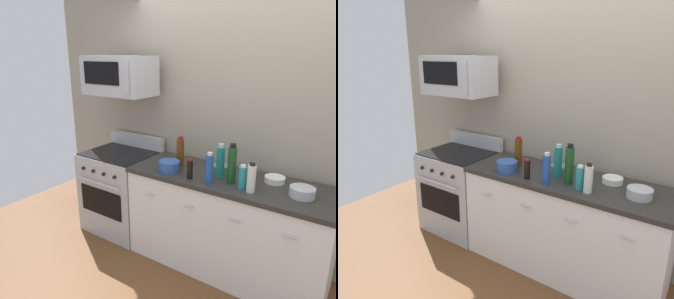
{
  "view_description": "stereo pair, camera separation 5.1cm",
  "coord_description": "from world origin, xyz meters",
  "views": [
    {
      "loc": [
        1.03,
        -2.44,
        1.98
      ],
      "look_at": [
        -0.61,
        -0.05,
        1.09
      ],
      "focal_mm": 33.87,
      "sensor_mm": 36.0,
      "label": 1
    },
    {
      "loc": [
        1.07,
        -2.41,
        1.98
      ],
      "look_at": [
        -0.61,
        -0.05,
        1.09
      ],
      "focal_mm": 33.87,
      "sensor_mm": 36.0,
      "label": 2
    }
  ],
  "objects": [
    {
      "name": "bottle_soy_sauce_dark",
      "position": [
        -0.28,
        -0.2,
        1.01
      ],
      "size": [
        0.05,
        0.05,
        0.18
      ],
      "color": "black",
      "rests_on": "countertop_slab"
    },
    {
      "name": "bottle_soda_blue",
      "position": [
        -0.09,
        -0.2,
        1.05
      ],
      "size": [
        0.06,
        0.06,
        0.27
      ],
      "color": "#1E4CA5",
      "rests_on": "countertop_slab"
    },
    {
      "name": "range_oven",
      "position": [
        -1.3,
        0.0,
        0.47
      ],
      "size": [
        0.76,
        0.69,
        1.07
      ],
      "color": "#B7BABF",
      "rests_on": "ground_plane"
    },
    {
      "name": "microwave",
      "position": [
        -1.3,
        0.05,
        1.75
      ],
      "size": [
        0.74,
        0.44,
        0.4
      ],
      "color": "#B7BABF"
    },
    {
      "name": "bottle_wine_amber",
      "position": [
        -0.51,
        0.02,
        1.06
      ],
      "size": [
        0.07,
        0.07,
        0.3
      ],
      "color": "#59330F",
      "rests_on": "countertop_slab"
    },
    {
      "name": "counter_unit",
      "position": [
        0.0,
        -0.0,
        0.46
      ],
      "size": [
        1.84,
        0.66,
        0.92
      ],
      "color": "white",
      "rests_on": "ground_plane"
    },
    {
      "name": "back_wall",
      "position": [
        0.0,
        0.41,
        1.35
      ],
      "size": [
        4.93,
        0.1,
        2.7
      ],
      "primitive_type": "cube",
      "color": "#9E937F",
      "rests_on": "ground_plane"
    },
    {
      "name": "ground_plane",
      "position": [
        0.0,
        0.0,
        0.0
      ],
      "size": [
        5.92,
        5.92,
        0.0
      ],
      "primitive_type": "plane",
      "color": "brown"
    },
    {
      "name": "bottle_sparkling_teal",
      "position": [
        -0.07,
        -0.02,
        1.06
      ],
      "size": [
        0.07,
        0.07,
        0.3
      ],
      "color": "#197F7A",
      "rests_on": "countertop_slab"
    },
    {
      "name": "bottle_dish_soap",
      "position": [
        0.18,
        -0.15,
        1.02
      ],
      "size": [
        0.07,
        0.07,
        0.2
      ],
      "color": "teal",
      "rests_on": "countertop_slab"
    },
    {
      "name": "bowl_blue_mixing",
      "position": [
        -0.52,
        -0.16,
        0.97
      ],
      "size": [
        0.2,
        0.2,
        0.1
      ],
      "color": "#2D519E",
      "rests_on": "countertop_slab"
    },
    {
      "name": "bowl_steel_prep",
      "position": [
        0.62,
        -0.03,
        0.96
      ],
      "size": [
        0.19,
        0.19,
        0.08
      ],
      "color": "#B2B5BA",
      "rests_on": "countertop_slab"
    },
    {
      "name": "bottle_vinegar_white",
      "position": [
        0.27,
        -0.17,
        1.04
      ],
      "size": [
        0.07,
        0.07,
        0.24
      ],
      "color": "silver",
      "rests_on": "countertop_slab"
    },
    {
      "name": "bowl_white_ceramic",
      "position": [
        0.37,
        0.14,
        0.95
      ],
      "size": [
        0.17,
        0.17,
        0.05
      ],
      "color": "white",
      "rests_on": "countertop_slab"
    },
    {
      "name": "bowl_green_glaze",
      "position": [
        -0.13,
        0.13,
        0.95
      ],
      "size": [
        0.18,
        0.18,
        0.05
      ],
      "color": "#477A4C",
      "rests_on": "countertop_slab"
    },
    {
      "name": "bottle_wine_green",
      "position": [
        0.06,
        -0.09,
        1.08
      ],
      "size": [
        0.07,
        0.07,
        0.35
      ],
      "color": "#19471E",
      "rests_on": "countertop_slab"
    }
  ]
}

